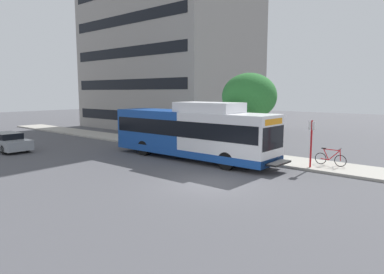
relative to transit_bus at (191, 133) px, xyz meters
The scene contains 7 objects.
ground_plane 5.56m from the transit_bus, 139.80° to the left, with size 120.00×120.00×0.00m, color #4C4C51.
sidewalk_curb 3.67m from the transit_bus, 25.53° to the left, with size 3.00×56.00×0.14m, color #A8A399.
transit_bus is the anchor object (origin of this frame).
bus_stop_sign_pole 7.26m from the transit_bus, 74.56° to the right, with size 0.10×0.36×2.60m.
bicycle_parked 8.37m from the transit_bus, 67.76° to the right, with size 0.52×1.76×1.02m.
street_tree_near_stop 4.79m from the transit_bus, 27.05° to the right, with size 3.68×3.68×5.41m.
parked_car_far_lane 13.83m from the transit_bus, 117.57° to the left, with size 1.80×4.50×1.33m.
Camera 1 is at (-12.49, -9.60, 4.28)m, focal length 32.27 mm.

